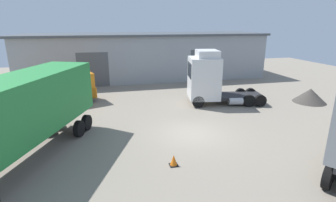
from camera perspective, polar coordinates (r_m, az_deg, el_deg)
name	(u,v)px	position (r m, az deg, el deg)	size (l,w,h in m)	color
ground_plane	(192,134)	(16.18, 5.23, -7.12)	(60.00, 60.00, 0.00)	gray
warehouse_building	(146,56)	(32.16, -4.85, 9.77)	(28.25, 7.67, 5.30)	#93999E
tractor_unit_white	(209,79)	(21.77, 8.88, 4.77)	(6.47, 3.55, 4.42)	silver
container_trailer_green	(19,111)	(13.84, -29.63, -1.84)	(6.13, 10.31, 4.16)	#28843D
delivery_van_orange	(64,88)	(23.20, -21.72, 2.64)	(5.40, 3.61, 2.48)	orange
gravel_pile	(310,95)	(25.23, 28.51, 1.07)	(2.68, 2.68, 1.18)	#423D38
traffic_cone	(174,161)	(12.70, 1.25, -12.85)	(0.40, 0.40, 0.55)	black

